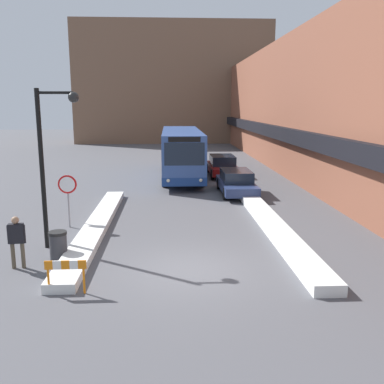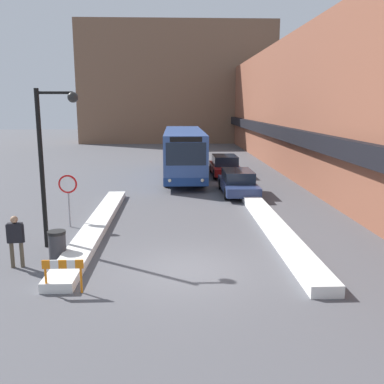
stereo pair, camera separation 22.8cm
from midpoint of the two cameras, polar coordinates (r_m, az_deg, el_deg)
The scene contains 13 objects.
ground_plane at distance 13.37m, azimuth -0.07°, elevation -10.36°, with size 160.00×160.00×0.00m, color #515156.
building_row_right at distance 37.87m, azimuth 14.02°, elevation 10.99°, with size 5.50×60.00×9.79m.
building_backdrop_far at distance 60.59m, azimuth -1.87°, elevation 14.19°, with size 26.00×8.00×15.72m.
snow_bank_left at distance 18.05m, azimuth -12.18°, elevation -4.32°, with size 0.90×12.56×0.29m.
snow_bank_right at distance 17.69m, azimuth 11.18°, elevation -4.50°, with size 0.90×12.57×0.35m.
city_bus at distance 30.03m, azimuth -0.88°, elevation 5.36°, with size 2.62×11.97×3.29m.
parked_car_front at distance 24.49m, azimuth 6.41°, elevation 1.33°, with size 1.85×4.81×1.36m.
parked_car_middle at distance 30.87m, azimuth 4.61°, elevation 3.54°, with size 1.92×4.77×1.45m.
stop_sign at distance 18.20m, azimuth -15.85°, elevation 0.32°, with size 0.76×0.08×2.20m.
street_lamp at distance 15.47m, azimuth -18.06°, elevation 5.42°, with size 1.46×0.36×5.54m.
pedestrian at distance 14.29m, azimuth -22.05°, elevation -5.55°, with size 0.54×0.26×1.66m.
trash_bin at distance 14.79m, azimuth -17.10°, elevation -6.75°, with size 0.59×0.59×0.95m.
construction_barricade at distance 12.07m, azimuth -16.30°, elevation -9.91°, with size 1.10×0.06×0.94m.
Camera 2 is at (-0.36, -12.41, 4.97)m, focal length 40.00 mm.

